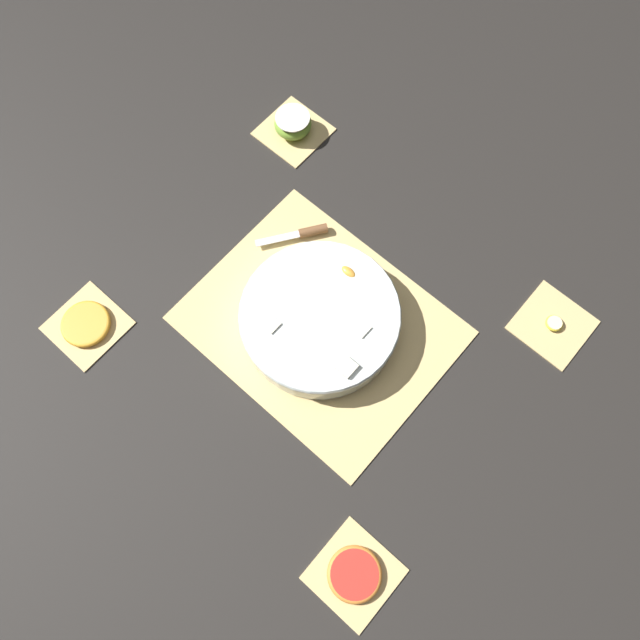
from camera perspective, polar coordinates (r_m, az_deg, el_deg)
The scene contains 12 objects.
ground_plane at distance 1.14m, azimuth 0.00°, elevation -0.50°, with size 6.00×6.00×0.00m, color black.
bamboo_mat_center at distance 1.14m, azimuth 0.00°, elevation -0.45°, with size 0.45×0.36×0.01m.
coaster_mat_near_left at distance 1.21m, azimuth -20.52°, elevation -0.45°, with size 0.13×0.13×0.01m.
coaster_mat_near_right at distance 1.08m, azimuth 3.15°, elevation -22.18°, with size 0.13×0.13×0.01m.
coaster_mat_far_left at distance 1.34m, azimuth -2.45°, elevation 16.87°, with size 0.13×0.13×0.01m.
coaster_mat_far_right at distance 1.21m, azimuth 20.51°, elevation -0.39°, with size 0.13×0.13×0.01m.
fruit_salad_bowl at distance 1.10m, azimuth 0.04°, elevation 0.18°, with size 0.29×0.29×0.07m.
paring_knife at distance 1.20m, azimuth -0.98°, elevation 8.08°, with size 0.09×0.12×0.02m.
apple_half at distance 1.32m, azimuth -2.49°, elevation 17.52°, with size 0.08×0.08×0.04m.
orange_slice_whole at distance 1.21m, azimuth -20.64°, elevation -0.33°, with size 0.09×0.09×0.01m.
banana_coin_single at distance 1.21m, azimuth 20.62°, elevation -0.27°, with size 0.03×0.03×0.01m.
grapefruit_slice at distance 1.07m, azimuth 3.17°, elevation -22.20°, with size 0.09×0.09×0.01m.
Camera 1 is at (0.25, -0.28, 1.08)m, focal length 35.00 mm.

